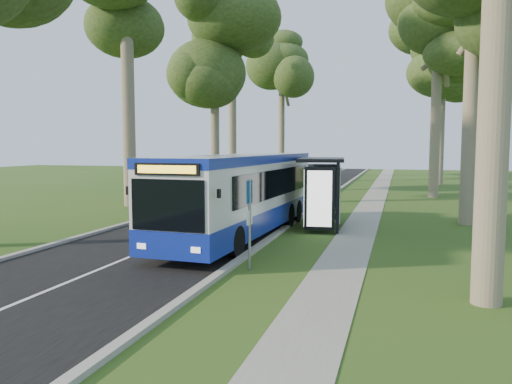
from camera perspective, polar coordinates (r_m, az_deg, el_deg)
ground at (r=18.69m, az=1.62°, el=-5.49°), size 120.00×120.00×0.00m
road at (r=29.14m, az=-0.11°, el=-1.58°), size 7.00×100.00×0.02m
kerb_east at (r=28.36m, az=6.70°, el=-1.71°), size 0.25×100.00×0.12m
kerb_west at (r=30.29m, az=-6.48°, el=-1.26°), size 0.25×100.00×0.12m
centre_line at (r=29.14m, az=-0.11°, el=-1.56°), size 0.12×100.00×0.00m
footpath at (r=28.04m, az=12.75°, el=-1.98°), size 1.50×100.00×0.02m
bus at (r=19.23m, az=-1.56°, el=-0.26°), size 3.02×12.00×3.16m
bus_stop_sign at (r=13.98m, az=-0.75°, el=-2.48°), size 0.09×0.36×2.57m
bus_shelter at (r=20.87m, az=7.69°, el=1.45°), size 2.25×3.65×2.98m
litter_bin at (r=24.24m, az=8.58°, el=-1.92°), size 0.54×0.54×0.94m
car_white at (r=44.97m, az=-1.20°, el=1.79°), size 2.47×4.68×1.52m
car_silver at (r=49.90m, az=0.89°, el=2.14°), size 2.84×4.90×1.53m
tree_west_c at (r=38.91m, az=-4.77°, el=15.63°), size 5.20×5.20×14.16m
tree_west_d at (r=49.39m, az=-2.74°, el=16.99°), size 5.20×5.20×18.31m
tree_west_e at (r=57.85m, az=2.97°, el=13.22°), size 5.20×5.20×15.53m
tree_east_c at (r=36.53m, az=20.09°, el=16.09°), size 5.20×5.20×14.22m
tree_east_d at (r=48.58m, az=20.60°, el=14.56°), size 5.20×5.20×15.68m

